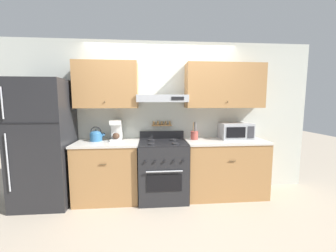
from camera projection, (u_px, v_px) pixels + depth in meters
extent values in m
plane|color=#B2A38E|center=(164.00, 206.00, 3.07)|extent=(16.00, 16.00, 0.00)
cube|color=silver|center=(161.00, 118.00, 3.57)|extent=(5.20, 0.08, 2.55)
cube|color=#AD7A47|center=(107.00, 85.00, 3.23)|extent=(0.96, 0.33, 0.72)
sphere|color=brown|center=(105.00, 102.00, 3.09)|extent=(0.02, 0.02, 0.02)
cube|color=#AD7A47|center=(224.00, 86.00, 3.39)|extent=(1.28, 0.33, 0.72)
sphere|color=brown|center=(228.00, 102.00, 3.25)|extent=(0.02, 0.02, 0.02)
cube|color=#ADAFB5|center=(162.00, 99.00, 3.31)|extent=(0.81, 0.37, 0.12)
cube|color=black|center=(178.00, 98.00, 3.14)|extent=(0.19, 0.01, 0.05)
cube|color=#AD7A47|center=(162.00, 125.00, 3.51)|extent=(0.34, 0.07, 0.02)
cylinder|color=olive|center=(154.00, 123.00, 3.49)|extent=(0.03, 0.03, 0.06)
cylinder|color=olive|center=(158.00, 123.00, 3.50)|extent=(0.03, 0.03, 0.06)
cylinder|color=olive|center=(162.00, 123.00, 3.50)|extent=(0.03, 0.03, 0.06)
cylinder|color=olive|center=(166.00, 123.00, 3.51)|extent=(0.03, 0.03, 0.06)
cylinder|color=olive|center=(170.00, 123.00, 3.51)|extent=(0.03, 0.03, 0.06)
cube|color=#AD7A47|center=(108.00, 172.00, 3.26)|extent=(0.96, 0.60, 0.89)
cube|color=silver|center=(107.00, 143.00, 3.20)|extent=(0.99, 0.63, 0.03)
cylinder|color=brown|center=(103.00, 164.00, 2.92)|extent=(0.10, 0.01, 0.01)
cube|color=#AD7A47|center=(225.00, 169.00, 3.42)|extent=(1.28, 0.60, 0.89)
cube|color=silver|center=(226.00, 141.00, 3.36)|extent=(1.30, 0.63, 0.03)
cylinder|color=brown|center=(233.00, 161.00, 3.08)|extent=(0.10, 0.01, 0.01)
cube|color=#232326|center=(163.00, 171.00, 3.30)|extent=(0.75, 0.65, 0.90)
cube|color=black|center=(164.00, 183.00, 2.98)|extent=(0.51, 0.01, 0.25)
cylinder|color=#ADAFB5|center=(164.00, 171.00, 2.94)|extent=(0.53, 0.02, 0.02)
cube|color=black|center=(163.00, 143.00, 3.24)|extent=(0.75, 0.65, 0.01)
cylinder|color=#232326|center=(151.00, 144.00, 3.07)|extent=(0.11, 0.11, 0.02)
cylinder|color=#232326|center=(175.00, 144.00, 3.11)|extent=(0.11, 0.11, 0.02)
cylinder|color=#232326|center=(151.00, 140.00, 3.38)|extent=(0.11, 0.11, 0.02)
cylinder|color=#232326|center=(173.00, 140.00, 3.41)|extent=(0.11, 0.11, 0.02)
cylinder|color=black|center=(145.00, 162.00, 2.91)|extent=(0.03, 0.02, 0.03)
cylinder|color=black|center=(155.00, 162.00, 2.92)|extent=(0.03, 0.02, 0.03)
cylinder|color=black|center=(164.00, 161.00, 2.94)|extent=(0.03, 0.02, 0.03)
cylinder|color=black|center=(174.00, 161.00, 2.95)|extent=(0.03, 0.02, 0.03)
cylinder|color=black|center=(183.00, 161.00, 2.96)|extent=(0.03, 0.02, 0.03)
cube|color=#232326|center=(162.00, 135.00, 3.54)|extent=(0.75, 0.04, 0.13)
cube|color=#232326|center=(44.00, 143.00, 3.07)|extent=(0.77, 0.68, 1.87)
cube|color=black|center=(28.00, 123.00, 2.69)|extent=(0.77, 0.01, 0.01)
cylinder|color=#ADAFB5|center=(2.00, 103.00, 2.62)|extent=(0.02, 0.02, 0.41)
cylinder|color=#ADAFB5|center=(8.00, 163.00, 2.71)|extent=(0.02, 0.02, 0.79)
cylinder|color=teal|center=(96.00, 137.00, 3.29)|extent=(0.19, 0.19, 0.13)
ellipsoid|color=teal|center=(96.00, 133.00, 3.28)|extent=(0.17, 0.17, 0.07)
sphere|color=black|center=(96.00, 130.00, 3.27)|extent=(0.02, 0.02, 0.02)
cylinder|color=teal|center=(102.00, 136.00, 3.29)|extent=(0.12, 0.04, 0.10)
torus|color=black|center=(96.00, 132.00, 3.28)|extent=(0.17, 0.01, 0.17)
cube|color=white|center=(116.00, 140.00, 3.32)|extent=(0.17, 0.22, 0.03)
cube|color=white|center=(117.00, 130.00, 3.37)|extent=(0.17, 0.08, 0.33)
cube|color=white|center=(116.00, 122.00, 3.28)|extent=(0.17, 0.18, 0.07)
ellipsoid|color=#4C3323|center=(116.00, 136.00, 3.29)|extent=(0.11, 0.11, 0.10)
cube|color=#ADAFB5|center=(235.00, 131.00, 3.49)|extent=(0.52, 0.35, 0.27)
cube|color=black|center=(236.00, 132.00, 3.31)|extent=(0.31, 0.01, 0.17)
cube|color=#38383D|center=(251.00, 132.00, 3.33)|extent=(0.10, 0.01, 0.19)
cylinder|color=#B24C42|center=(194.00, 135.00, 3.42)|extent=(0.12, 0.12, 0.14)
cylinder|color=olive|center=(193.00, 127.00, 3.39)|extent=(0.01, 0.05, 0.16)
cylinder|color=#28282B|center=(195.00, 127.00, 3.41)|extent=(0.01, 0.04, 0.16)
cylinder|color=#B2B2B7|center=(196.00, 127.00, 3.42)|extent=(0.01, 0.03, 0.16)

